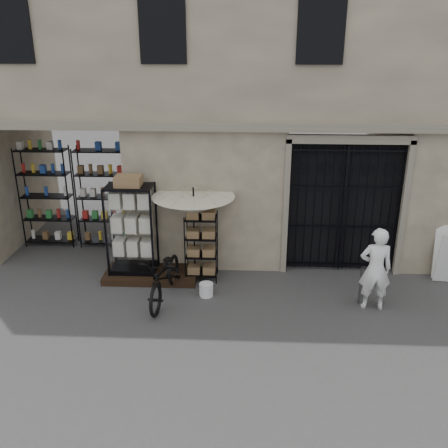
{
  "coord_description": "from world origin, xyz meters",
  "views": [
    {
      "loc": [
        -0.35,
        -8.14,
        5.04
      ],
      "look_at": [
        -0.8,
        1.4,
        1.35
      ],
      "focal_mm": 40.0,
      "sensor_mm": 36.0,
      "label": 1
    }
  ],
  "objects_px": {
    "white_bucket": "(206,290)",
    "bicycle": "(166,299)",
    "market_umbrella": "(193,200)",
    "wire_rack": "(201,248)",
    "steel_bollard": "(363,286)",
    "shopkeeper": "(371,307)",
    "display_cabinet": "(132,234)"
  },
  "relations": [
    {
      "from": "white_bucket",
      "to": "shopkeeper",
      "type": "xyz_separation_m",
      "value": [
        3.26,
        -0.32,
        -0.14
      ]
    },
    {
      "from": "wire_rack",
      "to": "shopkeeper",
      "type": "relative_size",
      "value": 0.9
    },
    {
      "from": "white_bucket",
      "to": "bicycle",
      "type": "relative_size",
      "value": 0.15
    },
    {
      "from": "shopkeeper",
      "to": "white_bucket",
      "type": "bearing_deg",
      "value": -4.37
    },
    {
      "from": "market_umbrella",
      "to": "steel_bollard",
      "type": "distance_m",
      "value": 3.81
    },
    {
      "from": "display_cabinet",
      "to": "market_umbrella",
      "type": "distance_m",
      "value": 1.53
    },
    {
      "from": "market_umbrella",
      "to": "bicycle",
      "type": "bearing_deg",
      "value": -115.64
    },
    {
      "from": "display_cabinet",
      "to": "bicycle",
      "type": "bearing_deg",
      "value": -37.77
    },
    {
      "from": "steel_bollard",
      "to": "shopkeeper",
      "type": "distance_m",
      "value": 0.45
    },
    {
      "from": "bicycle",
      "to": "steel_bollard",
      "type": "height_order",
      "value": "bicycle"
    },
    {
      "from": "wire_rack",
      "to": "market_umbrella",
      "type": "xyz_separation_m",
      "value": [
        -0.16,
        0.07,
        1.04
      ]
    },
    {
      "from": "display_cabinet",
      "to": "market_umbrella",
      "type": "bearing_deg",
      "value": 12.99
    },
    {
      "from": "market_umbrella",
      "to": "steel_bollard",
      "type": "bearing_deg",
      "value": -16.15
    },
    {
      "from": "steel_bollard",
      "to": "white_bucket",
      "type": "bearing_deg",
      "value": 177.18
    },
    {
      "from": "display_cabinet",
      "to": "shopkeeper",
      "type": "xyz_separation_m",
      "value": [
        4.9,
        -1.1,
        -1.02
      ]
    },
    {
      "from": "market_umbrella",
      "to": "display_cabinet",
      "type": "bearing_deg",
      "value": -177.63
    },
    {
      "from": "steel_bollard",
      "to": "shopkeeper",
      "type": "relative_size",
      "value": 0.47
    },
    {
      "from": "display_cabinet",
      "to": "steel_bollard",
      "type": "xyz_separation_m",
      "value": [
        4.74,
        -0.93,
        -0.63
      ]
    },
    {
      "from": "white_bucket",
      "to": "steel_bollard",
      "type": "height_order",
      "value": "steel_bollard"
    },
    {
      "from": "white_bucket",
      "to": "bicycle",
      "type": "distance_m",
      "value": 0.83
    },
    {
      "from": "wire_rack",
      "to": "white_bucket",
      "type": "height_order",
      "value": "wire_rack"
    },
    {
      "from": "market_umbrella",
      "to": "white_bucket",
      "type": "height_order",
      "value": "market_umbrella"
    },
    {
      "from": "bicycle",
      "to": "market_umbrella",
      "type": "bearing_deg",
      "value": 71.13
    },
    {
      "from": "white_bucket",
      "to": "shopkeeper",
      "type": "height_order",
      "value": "white_bucket"
    },
    {
      "from": "market_umbrella",
      "to": "steel_bollard",
      "type": "height_order",
      "value": "market_umbrella"
    },
    {
      "from": "display_cabinet",
      "to": "steel_bollard",
      "type": "distance_m",
      "value": 4.88
    },
    {
      "from": "market_umbrella",
      "to": "white_bucket",
      "type": "xyz_separation_m",
      "value": [
        0.31,
        -0.84,
        -1.63
      ]
    },
    {
      "from": "display_cabinet",
      "to": "bicycle",
      "type": "distance_m",
      "value": 1.63
    },
    {
      "from": "market_umbrella",
      "to": "white_bucket",
      "type": "bearing_deg",
      "value": -69.5
    },
    {
      "from": "market_umbrella",
      "to": "wire_rack",
      "type": "bearing_deg",
      "value": -24.86
    },
    {
      "from": "wire_rack",
      "to": "bicycle",
      "type": "relative_size",
      "value": 0.77
    },
    {
      "from": "white_bucket",
      "to": "steel_bollard",
      "type": "bearing_deg",
      "value": -2.82
    }
  ]
}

